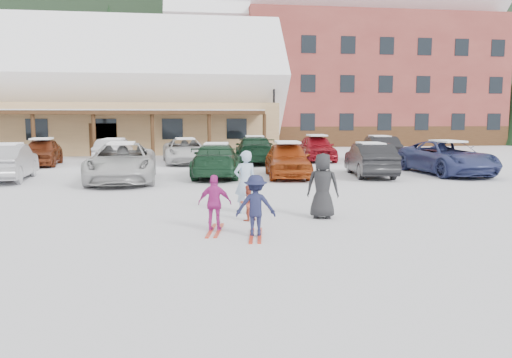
{
  "coord_description": "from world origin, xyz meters",
  "views": [
    {
      "loc": [
        -1.45,
        -11.58,
        2.56
      ],
      "look_at": [
        0.3,
        1.0,
        1.0
      ],
      "focal_mm": 35.0,
      "sensor_mm": 36.0,
      "label": 1
    }
  ],
  "objects": [
    {
      "name": "conifer_3",
      "position": [
        6.0,
        44.0,
        5.12
      ],
      "size": [
        3.96,
        3.96,
        9.18
      ],
      "color": "black",
      "rests_on": "ground"
    },
    {
      "name": "lamp_post",
      "position": [
        4.81,
        24.15,
        3.33
      ],
      "size": [
        0.5,
        0.25,
        5.87
      ],
      "color": "black",
      "rests_on": "ground"
    },
    {
      "name": "conifer_4",
      "position": [
        34.0,
        46.0,
        6.54
      ],
      "size": [
        5.06,
        5.06,
        11.73
      ],
      "color": "black",
      "rests_on": "ground"
    },
    {
      "name": "parked_car_9",
      "position": [
        -5.52,
        17.23,
        0.7
      ],
      "size": [
        1.71,
        4.3,
        1.39
      ],
      "primitive_type": "imported",
      "rotation": [
        0.0,
        0.0,
        3.08
      ],
      "color": "#AFB0B4",
      "rests_on": "ground"
    },
    {
      "name": "alpine_hotel",
      "position": [
        14.27,
        38.0,
        8.63
      ],
      "size": [
        31.48,
        14.01,
        21.48
      ],
      "color": "maroon",
      "rests_on": "ground"
    },
    {
      "name": "parked_car_10",
      "position": [
        -1.55,
        16.77,
        0.7
      ],
      "size": [
        2.75,
        5.25,
        1.41
      ],
      "primitive_type": "imported",
      "rotation": [
        0.0,
        0.0,
        0.08
      ],
      "color": "silver",
      "rests_on": "ground"
    },
    {
      "name": "skis_child_navy",
      "position": [
        0.01,
        -1.05,
        0.01
      ],
      "size": [
        0.42,
        1.41,
        0.03
      ],
      "primitive_type": "cube",
      "rotation": [
        0.0,
        0.0,
        2.98
      ],
      "color": "red",
      "rests_on": "ground"
    },
    {
      "name": "child_navy",
      "position": [
        0.01,
        -1.05,
        0.67
      ],
      "size": [
        0.94,
        0.63,
        1.34
      ],
      "primitive_type": "imported",
      "rotation": [
        0.0,
        0.0,
        2.98
      ],
      "color": "#181C3C",
      "rests_on": "ground"
    },
    {
      "name": "adult_skier",
      "position": [
        0.09,
        1.62,
        0.85
      ],
      "size": [
        0.69,
        0.53,
        1.7
      ],
      "primitive_type": "imported",
      "rotation": [
        0.0,
        0.0,
        3.35
      ],
      "color": "#9CB9D8",
      "rests_on": "ground"
    },
    {
      "name": "child_magenta",
      "position": [
        -0.84,
        -0.44,
        0.64
      ],
      "size": [
        0.8,
        0.45,
        1.29
      ],
      "primitive_type": "imported",
      "rotation": [
        0.0,
        0.0,
        2.96
      ],
      "color": "#B9298B",
      "rests_on": "ground"
    },
    {
      "name": "forested_hillside",
      "position": [
        0.0,
        85.0,
        19.0
      ],
      "size": [
        300.0,
        70.0,
        38.0
      ],
      "primitive_type": "cube",
      "color": "black",
      "rests_on": "ground"
    },
    {
      "name": "parked_car_2",
      "position": [
        -4.04,
        8.94,
        0.78
      ],
      "size": [
        2.87,
        5.76,
        1.57
      ],
      "primitive_type": "imported",
      "rotation": [
        0.0,
        0.0,
        0.05
      ],
      "color": "#BABABA",
      "rests_on": "ground"
    },
    {
      "name": "toddler_red",
      "position": [
        0.04,
        0.61,
        0.45
      ],
      "size": [
        0.54,
        0.5,
        0.9
      ],
      "primitive_type": "imported",
      "rotation": [
        0.0,
        0.0,
        3.6
      ],
      "color": "#BC4C37",
      "rests_on": "ground"
    },
    {
      "name": "ground",
      "position": [
        0.0,
        0.0,
        0.0
      ],
      "size": [
        160.0,
        160.0,
        0.0
      ],
      "primitive_type": "plane",
      "color": "white",
      "rests_on": "ground"
    },
    {
      "name": "parked_car_4",
      "position": [
        2.87,
        9.6,
        0.76
      ],
      "size": [
        2.24,
        4.64,
        1.53
      ],
      "primitive_type": "imported",
      "rotation": [
        0.0,
        0.0,
        -0.1
      ],
      "color": "#A13D13",
      "rests_on": "ground"
    },
    {
      "name": "parked_car_13",
      "position": [
        9.84,
        16.59,
        0.75
      ],
      "size": [
        2.23,
        4.72,
        1.5
      ],
      "primitive_type": "imported",
      "rotation": [
        0.0,
        0.0,
        2.99
      ],
      "color": "black",
      "rests_on": "ground"
    },
    {
      "name": "day_lodge",
      "position": [
        -9.0,
        27.96,
        3.94
      ],
      "size": [
        29.12,
        12.5,
        10.38
      ],
      "color": "tan",
      "rests_on": "ground"
    },
    {
      "name": "parked_car_3",
      "position": [
        -0.18,
        10.04,
        0.73
      ],
      "size": [
        2.56,
        5.2,
        1.45
      ],
      "primitive_type": "imported",
      "rotation": [
        0.0,
        0.0,
        3.03
      ],
      "color": "#183C25",
      "rests_on": "ground"
    },
    {
      "name": "parked_car_8",
      "position": [
        -9.18,
        16.59,
        0.73
      ],
      "size": [
        2.12,
        4.42,
        1.46
      ],
      "primitive_type": "imported",
      "rotation": [
        0.0,
        0.0,
        0.09
      ],
      "color": "maroon",
      "rests_on": "ground"
    },
    {
      "name": "parked_car_1",
      "position": [
        -8.74,
        9.96,
        0.75
      ],
      "size": [
        2.01,
        4.68,
        1.5
      ],
      "primitive_type": "imported",
      "rotation": [
        0.0,
        0.0,
        3.24
      ],
      "color": "#9D9DA1",
      "rests_on": "ground"
    },
    {
      "name": "parked_car_12",
      "position": [
        6.24,
        17.41,
        0.77
      ],
      "size": [
        2.08,
        4.61,
        1.54
      ],
      "primitive_type": "imported",
      "rotation": [
        0.0,
        0.0,
        -0.06
      ],
      "color": "maroon",
      "rests_on": "ground"
    },
    {
      "name": "parked_car_5",
      "position": [
        6.55,
        9.41,
        0.73
      ],
      "size": [
        2.15,
        4.59,
        1.46
      ],
      "primitive_type": "imported",
      "rotation": [
        0.0,
        0.0,
        3.0
      ],
      "color": "black",
      "rests_on": "ground"
    },
    {
      "name": "parked_car_6",
      "position": [
        10.28,
        9.63,
        0.76
      ],
      "size": [
        2.76,
        5.58,
        1.52
      ],
      "primitive_type": "imported",
      "rotation": [
        0.0,
        0.0,
        0.04
      ],
      "color": "navy",
      "rests_on": "ground"
    },
    {
      "name": "parked_car_11",
      "position": [
        2.35,
        16.35,
        0.76
      ],
      "size": [
        2.61,
        5.43,
        1.53
      ],
      "primitive_type": "imported",
      "rotation": [
        0.0,
        0.0,
        3.05
      ],
      "color": "#12301E",
      "rests_on": "ground"
    },
    {
      "name": "bystander_dark",
      "position": [
        1.97,
        0.66,
        0.84
      ],
      "size": [
        0.95,
        0.78,
        1.68
      ],
      "primitive_type": "imported",
      "rotation": [
        0.0,
        0.0,
        2.8
      ],
      "color": "black",
      "rests_on": "ground"
    },
    {
      "name": "skis_child_magenta",
      "position": [
        -0.84,
        -0.44,
        0.01
      ],
      "size": [
        0.45,
        1.41,
        0.03
      ],
      "primitive_type": "cube",
      "rotation": [
        0.0,
        0.0,
        2.96
      ],
      "color": "red",
      "rests_on": "ground"
    }
  ]
}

